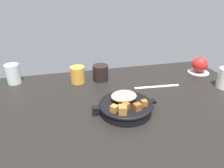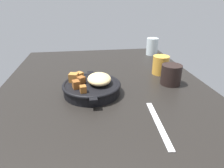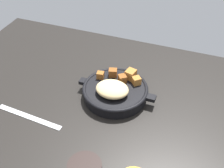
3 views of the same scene
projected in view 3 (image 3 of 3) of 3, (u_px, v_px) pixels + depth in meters
ground_plane at (109, 110)px, 86.64cm from camera, size 119.73×78.81×2.40cm
cast_iron_skillet at (116, 91)px, 87.60cm from camera, size 24.67×20.42×7.07cm
butter_knife at (29, 117)px, 82.78cm from camera, size 21.65×3.16×0.36cm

